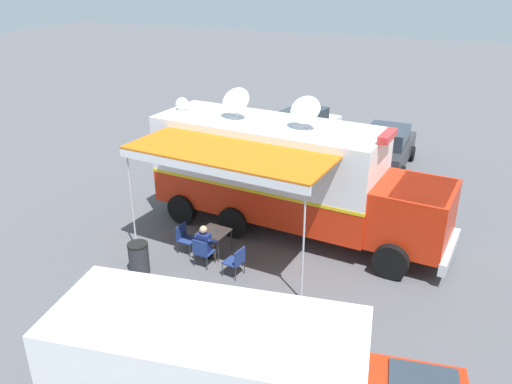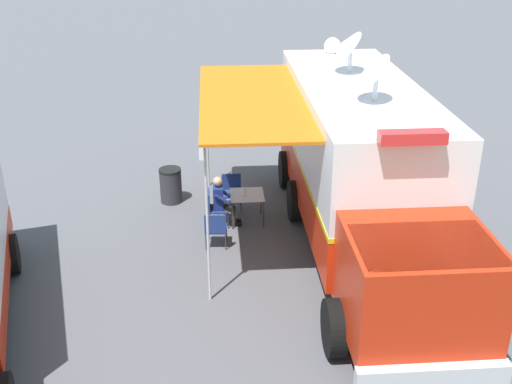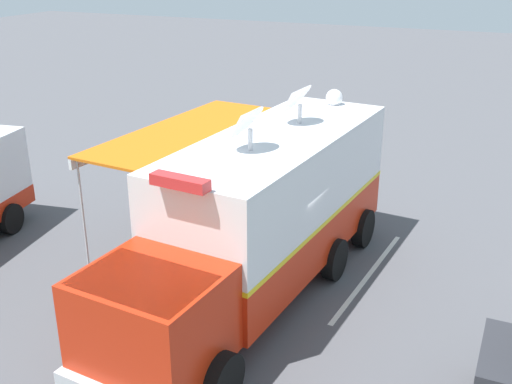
{
  "view_description": "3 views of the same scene",
  "coord_description": "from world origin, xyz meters",
  "views": [
    {
      "loc": [
        14.23,
        5.67,
        7.94
      ],
      "look_at": [
        0.66,
        -0.11,
        1.41
      ],
      "focal_mm": 36.21,
      "sensor_mm": 36.0,
      "label": 1
    },
    {
      "loc": [
        4.38,
        12.48,
        6.98
      ],
      "look_at": [
        2.25,
        -0.15,
        1.04
      ],
      "focal_mm": 43.25,
      "sensor_mm": 36.0,
      "label": 2
    },
    {
      "loc": [
        -4.75,
        12.11,
        7.33
      ],
      "look_at": [
        0.93,
        -0.89,
        1.68
      ],
      "focal_mm": 43.24,
      "sensor_mm": 36.0,
      "label": 3
    }
  ],
  "objects": [
    {
      "name": "seated_responder",
      "position": [
        2.98,
        -0.68,
        0.65
      ],
      "size": [
        0.69,
        0.59,
        1.25
      ],
      "color": "navy",
      "rests_on": "ground"
    },
    {
      "name": "trash_bin",
      "position": [
        4.14,
        -2.17,
        0.46
      ],
      "size": [
        0.57,
        0.57,
        0.91
      ],
      "color": "#2D2D33",
      "rests_on": "ground"
    },
    {
      "name": "lot_stripe",
      "position": [
        -2.03,
        -0.87,
        0.0
      ],
      "size": [
        0.56,
        4.79,
        0.01
      ],
      "primitive_type": "cube",
      "rotation": [
        0.0,
        0.0,
        -0.09
      ],
      "color": "silver",
      "rests_on": "ground"
    },
    {
      "name": "folding_table",
      "position": [
        2.37,
        -0.73,
        0.67
      ],
      "size": [
        0.87,
        0.87,
        0.73
      ],
      "color": "silver",
      "rests_on": "ground"
    },
    {
      "name": "car_behind_truck",
      "position": [
        -6.81,
        2.66,
        0.88
      ],
      "size": [
        4.24,
        2.09,
        1.76
      ],
      "color": "#2D2D33",
      "rests_on": "ground"
    },
    {
      "name": "folding_chair_spare_by_truck",
      "position": [
        3.25,
        0.41,
        0.51
      ],
      "size": [
        0.55,
        0.55,
        0.87
      ],
      "color": "navy",
      "rests_on": "ground"
    },
    {
      "name": "car_far_corner",
      "position": [
        -8.32,
        -1.44,
        0.88
      ],
      "size": [
        4.47,
        2.63,
        1.76
      ],
      "color": "silver",
      "rests_on": "ground"
    },
    {
      "name": "ground_plane",
      "position": [
        0.0,
        0.0,
        0.0
      ],
      "size": [
        100.0,
        100.0,
        0.0
      ],
      "primitive_type": "plane",
      "color": "#515156"
    },
    {
      "name": "folding_chair_at_table",
      "position": [
        3.17,
        -0.69,
        0.51
      ],
      "size": [
        0.52,
        0.52,
        0.87
      ],
      "color": "navy",
      "rests_on": "ground"
    },
    {
      "name": "folding_chair_beside_table",
      "position": [
        2.63,
        -1.58,
        0.51
      ],
      "size": [
        0.52,
        0.52,
        0.87
      ],
      "color": "navy",
      "rests_on": "ground"
    },
    {
      "name": "command_truck",
      "position": [
        0.1,
        0.74,
        1.95
      ],
      "size": [
        5.37,
        9.68,
        4.53
      ],
      "color": "red",
      "rests_on": "ground"
    },
    {
      "name": "water_bottle",
      "position": [
        2.43,
        -0.63,
        0.83
      ],
      "size": [
        0.07,
        0.07,
        0.22
      ],
      "color": "silver",
      "rests_on": "folding_table"
    }
  ]
}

